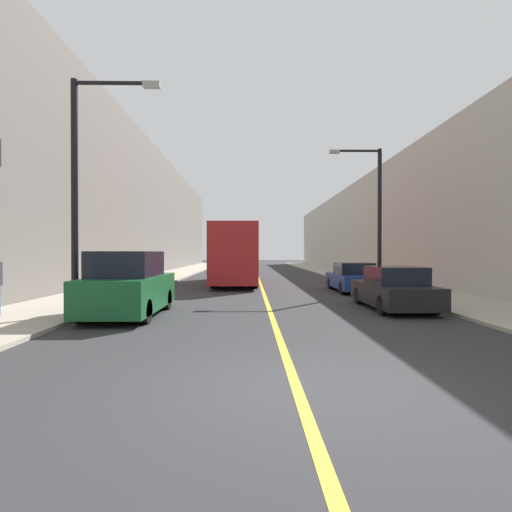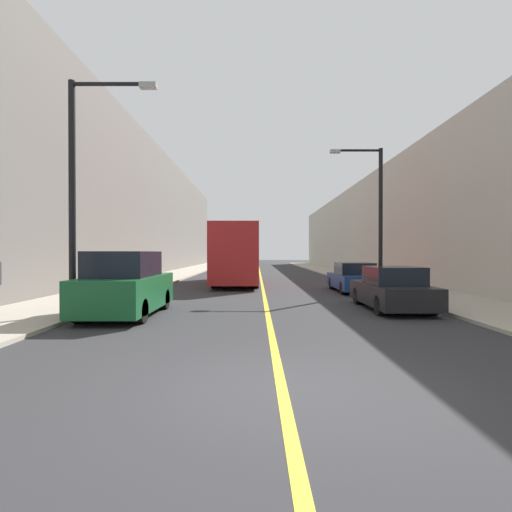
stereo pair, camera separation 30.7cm
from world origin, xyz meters
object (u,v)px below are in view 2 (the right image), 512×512
Objects in this scene: parked_suv_left at (124,286)px; bus at (236,254)px; car_right_near at (390,290)px; street_lamp_left at (78,180)px; street_lamp_right at (374,208)px; car_right_mid at (352,278)px.

bus is at bearing 77.22° from parked_suv_left.
street_lamp_left is at bearing -170.36° from car_right_near.
parked_suv_left is 0.64× the size of street_lamp_right.
car_right_near is 6.18m from car_right_mid.
car_right_mid is (0.21, 6.17, -0.01)m from car_right_near.
bus is 2.34× the size of parked_suv_left.
parked_suv_left is at bearing -171.21° from car_right_near.
car_right_near is 0.63× the size of street_lamp_left.
bus is 8.95m from street_lamp_right.
street_lamp_left is 0.99× the size of street_lamp_right.
car_right_near is at bearing -91.92° from car_right_mid.
car_right_near reaches higher than car_right_mid.
parked_suv_left is at bearing -102.78° from bus.
street_lamp_right is (11.19, 7.98, 0.04)m from street_lamp_left.
parked_suv_left is at bearing -139.61° from car_right_mid.
car_right_near is at bearing -102.00° from street_lamp_right.
car_right_near is 10.56m from street_lamp_left.
car_right_mid is at bearing 40.39° from parked_suv_left.
car_right_near is 0.62× the size of street_lamp_right.
parked_suv_left reaches higher than car_right_near.
parked_suv_left is at bearing -142.49° from street_lamp_right.
parked_suv_left is at bearing 15.43° from street_lamp_left.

